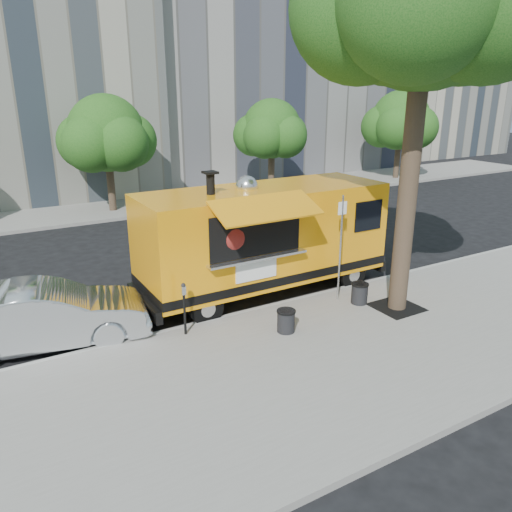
{
  "coord_description": "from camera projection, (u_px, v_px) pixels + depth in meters",
  "views": [
    {
      "loc": [
        -7.01,
        -11.65,
        5.83
      ],
      "look_at": [
        -0.23,
        0.0,
        1.3
      ],
      "focal_mm": 35.0,
      "sensor_mm": 36.0,
      "label": 1
    }
  ],
  "objects": [
    {
      "name": "trash_bin_left",
      "position": [
        286.0,
        320.0,
        12.2
      ],
      "size": [
        0.47,
        0.47,
        0.57
      ],
      "color": "black",
      "rests_on": "sidewalk"
    },
    {
      "name": "ground",
      "position": [
        263.0,
        296.0,
        14.75
      ],
      "size": [
        120.0,
        120.0,
        0.0
      ],
      "primitive_type": "plane",
      "color": "black",
      "rests_on": "ground"
    },
    {
      "name": "far_tree_b",
      "position": [
        106.0,
        133.0,
        23.45
      ],
      "size": [
        3.6,
        3.6,
        5.5
      ],
      "color": "#33261C",
      "rests_on": "far_sidewalk"
    },
    {
      "name": "far_tree_c",
      "position": [
        272.0,
        129.0,
        27.54
      ],
      "size": [
        3.24,
        3.24,
        5.21
      ],
      "color": "#33261C",
      "rests_on": "far_sidewalk"
    },
    {
      "name": "building_right",
      "position": [
        407.0,
        64.0,
        46.17
      ],
      "size": [
        16.0,
        12.0,
        16.0
      ],
      "primitive_type": "cube",
      "color": "#B2A994",
      "rests_on": "ground"
    },
    {
      "name": "tree_well",
      "position": [
        397.0,
        307.0,
        13.64
      ],
      "size": [
        1.2,
        1.2,
        0.02
      ],
      "primitive_type": "cube",
      "color": "black",
      "rests_on": "sidewalk"
    },
    {
      "name": "sign_post",
      "position": [
        341.0,
        242.0,
        13.63
      ],
      "size": [
        0.28,
        0.06,
        3.0
      ],
      "color": "silver",
      "rests_on": "sidewalk"
    },
    {
      "name": "curb",
      "position": [
        280.0,
        305.0,
        13.96
      ],
      "size": [
        60.0,
        0.14,
        0.16
      ],
      "primitive_type": "cube",
      "color": "#999993",
      "rests_on": "ground"
    },
    {
      "name": "building_mid",
      "position": [
        242.0,
        28.0,
        36.13
      ],
      "size": [
        20.0,
        14.0,
        20.0
      ],
      "primitive_type": "cube",
      "color": "gray",
      "rests_on": "ground"
    },
    {
      "name": "trash_bin_right",
      "position": [
        360.0,
        293.0,
        13.82
      ],
      "size": [
        0.49,
        0.49,
        0.58
      ],
      "color": "black",
      "rests_on": "sidewalk"
    },
    {
      "name": "far_sidewalk",
      "position": [
        129.0,
        206.0,
        25.78
      ],
      "size": [
        60.0,
        5.0,
        0.15
      ],
      "primitive_type": "cube",
      "color": "gray",
      "rests_on": "ground"
    },
    {
      "name": "sedan",
      "position": [
        46.0,
        316.0,
        11.69
      ],
      "size": [
        4.89,
        2.39,
        1.54
      ],
      "primitive_type": "imported",
      "rotation": [
        0.0,
        0.0,
        1.4
      ],
      "color": "silver",
      "rests_on": "ground"
    },
    {
      "name": "sidewalk",
      "position": [
        352.0,
        353.0,
        11.45
      ],
      "size": [
        60.0,
        6.0,
        0.15
      ],
      "primitive_type": "cube",
      "color": "gray",
      "rests_on": "ground"
    },
    {
      "name": "far_tree_d",
      "position": [
        401.0,
        120.0,
        32.42
      ],
      "size": [
        3.78,
        3.78,
        5.64
      ],
      "color": "#33261C",
      "rests_on": "far_sidewalk"
    },
    {
      "name": "parking_meter",
      "position": [
        184.0,
        303.0,
        11.9
      ],
      "size": [
        0.11,
        0.11,
        1.33
      ],
      "color": "black",
      "rests_on": "sidewalk"
    },
    {
      "name": "food_truck",
      "position": [
        264.0,
        237.0,
        14.43
      ],
      "size": [
        7.59,
        3.54,
        3.76
      ],
      "rotation": [
        0.0,
        0.0,
        0.01
      ],
      "color": "#FF9C0D",
      "rests_on": "ground"
    }
  ]
}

